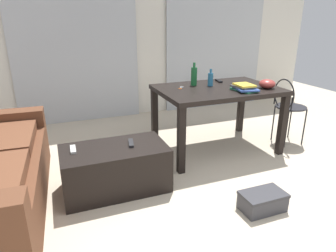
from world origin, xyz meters
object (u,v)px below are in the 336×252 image
(tv_remote_on_table, at_px, (219,81))
(shoebox, at_px, (262,201))
(wire_chair, at_px, (287,103))
(tv_remote_primary, at_px, (73,149))
(craft_table, at_px, (217,96))
(bottle_far, at_px, (210,79))
(bottle_near, at_px, (194,76))
(book_stack, at_px, (244,87))
(scissors, at_px, (181,88))
(coffee_table, at_px, (115,168))
(tv_remote_secondary, at_px, (131,143))
(bowl, at_px, (267,84))

(tv_remote_on_table, bearing_deg, shoebox, -94.12)
(wire_chair, xyz_separation_m, tv_remote_primary, (-2.54, -0.24, -0.10))
(craft_table, height_order, bottle_far, bottle_far)
(craft_table, bearing_deg, bottle_near, 132.42)
(book_stack, distance_m, tv_remote_on_table, 0.53)
(bottle_far, bearing_deg, scissors, 178.48)
(craft_table, distance_m, book_stack, 0.33)
(wire_chair, distance_m, bottle_near, 1.20)
(bottle_near, bearing_deg, scissors, -156.35)
(craft_table, xyz_separation_m, tv_remote_on_table, (0.18, 0.29, 0.10))
(bottle_far, relative_size, tv_remote_on_table, 1.16)
(bottle_near, height_order, book_stack, bottle_near)
(coffee_table, bearing_deg, tv_remote_primary, 168.77)
(wire_chair, bearing_deg, bottle_far, 163.53)
(book_stack, bearing_deg, bottle_far, 122.69)
(wire_chair, height_order, tv_remote_primary, wire_chair)
(coffee_table, bearing_deg, bottle_near, 31.58)
(bottle_far, bearing_deg, wire_chair, -16.47)
(tv_remote_secondary, bearing_deg, tv_remote_primary, -173.98)
(bowl, bearing_deg, bottle_near, 147.38)
(book_stack, height_order, tv_remote_secondary, book_stack)
(bottle_near, height_order, tv_remote_on_table, bottle_near)
(bottle_near, distance_m, tv_remote_secondary, 1.23)
(bottle_near, bearing_deg, tv_remote_secondary, -144.96)
(scissors, bearing_deg, tv_remote_on_table, 15.84)
(coffee_table, relative_size, shoebox, 2.55)
(coffee_table, xyz_separation_m, tv_remote_on_table, (1.49, 0.76, 0.55))
(craft_table, height_order, tv_remote_secondary, craft_table)
(scissors, xyz_separation_m, shoebox, (0.15, -1.36, -0.67))
(bowl, relative_size, book_stack, 0.55)
(tv_remote_primary, xyz_separation_m, tv_remote_secondary, (0.50, -0.05, 0.00))
(wire_chair, height_order, bottle_near, bottle_near)
(wire_chair, distance_m, bottle_far, 1.01)
(wire_chair, xyz_separation_m, scissors, (-1.29, 0.28, 0.23))
(book_stack, bearing_deg, wire_chair, 6.26)
(craft_table, distance_m, bowl, 0.56)
(coffee_table, distance_m, scissors, 1.21)
(wire_chair, relative_size, tv_remote_on_table, 4.90)
(tv_remote_on_table, relative_size, tv_remote_primary, 1.01)
(bottle_far, distance_m, tv_remote_secondary, 1.31)
(tv_remote_primary, distance_m, shoebox, 1.66)
(tv_remote_primary, bearing_deg, wire_chair, 7.48)
(bottle_near, height_order, tv_remote_primary, bottle_near)
(bottle_far, height_order, tv_remote_secondary, bottle_far)
(coffee_table, height_order, wire_chair, wire_chair)
(coffee_table, xyz_separation_m, wire_chair, (2.19, 0.31, 0.31))
(wire_chair, bearing_deg, tv_remote_secondary, -171.90)
(scissors, relative_size, shoebox, 0.31)
(scissors, xyz_separation_m, tv_remote_primary, (-1.24, -0.52, -0.33))
(scissors, bearing_deg, coffee_table, -146.75)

